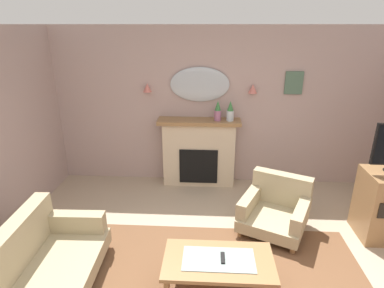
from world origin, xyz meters
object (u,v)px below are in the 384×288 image
object	(u,v)px
armchair_near_fireplace	(276,208)
wall_sconce_right	(253,89)
wall_mirror	(200,85)
coffee_table	(218,264)
mantel_vase_right	(218,111)
framed_picture	(294,83)
fireplace	(199,153)
wall_sconce_left	(147,88)
tv_remote	(223,258)
floral_couch	(33,275)
mantel_vase_centre	(230,112)

from	to	relation	value
armchair_near_fireplace	wall_sconce_right	bearing A→B (deg)	100.12
wall_mirror	coffee_table	distance (m)	2.94
mantel_vase_right	framed_picture	world-z (taller)	framed_picture
mantel_vase_right	armchair_near_fireplace	size ratio (longest dim) A/B	0.31
mantel_vase_right	framed_picture	bearing A→B (deg)	8.53
wall_sconce_right	wall_mirror	bearing A→B (deg)	176.63
fireplace	wall_sconce_left	size ratio (longest dim) A/B	9.71
fireplace	wall_mirror	bearing A→B (deg)	90.00
wall_sconce_left	framed_picture	distance (m)	2.35
fireplace	mantel_vase_right	xyz separation A→B (m)	(0.30, -0.03, 0.75)
tv_remote	mantel_vase_right	bearing A→B (deg)	90.73
fireplace	wall_mirror	distance (m)	1.15
wall_sconce_left	floral_couch	bearing A→B (deg)	-103.92
mantel_vase_right	wall_sconce_right	size ratio (longest dim) A/B	2.36
tv_remote	armchair_near_fireplace	xyz separation A→B (m)	(0.76, 1.20, -0.15)
fireplace	coffee_table	distance (m)	2.49
mantel_vase_right	wall_sconce_right	xyz separation A→B (m)	(0.55, 0.12, 0.34)
wall_sconce_right	framed_picture	size ratio (longest dim) A/B	0.39
mantel_vase_centre	tv_remote	bearing A→B (deg)	-93.99
framed_picture	armchair_near_fireplace	distance (m)	2.05
wall_sconce_left	armchair_near_fireplace	bearing A→B (deg)	-34.66
fireplace	wall_sconce_right	world-z (taller)	wall_sconce_right
armchair_near_fireplace	wall_sconce_left	bearing A→B (deg)	145.34
mantel_vase_centre	framed_picture	xyz separation A→B (m)	(1.00, 0.18, 0.44)
mantel_vase_right	framed_picture	distance (m)	1.29
wall_sconce_right	armchair_near_fireplace	xyz separation A→B (m)	(0.24, -1.34, -1.35)
wall_mirror	coffee_table	bearing A→B (deg)	-83.64
wall_sconce_left	framed_picture	xyz separation A→B (m)	(2.35, 0.06, 0.09)
wall_sconce_right	wall_sconce_left	bearing A→B (deg)	180.00
mantel_vase_centre	wall_sconce_right	bearing A→B (deg)	18.92
wall_sconce_right	tv_remote	size ratio (longest dim) A/B	0.88
fireplace	mantel_vase_right	world-z (taller)	mantel_vase_right
fireplace	wall_mirror	size ratio (longest dim) A/B	1.42
wall_sconce_right	floral_couch	bearing A→B (deg)	-131.01
mantel_vase_centre	wall_sconce_right	distance (m)	0.51
mantel_vase_right	floral_couch	size ratio (longest dim) A/B	0.19
mantel_vase_centre	floral_couch	size ratio (longest dim) A/B	0.19
wall_mirror	wall_sconce_left	distance (m)	0.85
mantel_vase_right	armchair_near_fireplace	world-z (taller)	mantel_vase_right
wall_sconce_right	coffee_table	world-z (taller)	wall_sconce_right
coffee_table	wall_sconce_left	bearing A→B (deg)	114.05
wall_mirror	wall_sconce_right	bearing A→B (deg)	-3.37
fireplace	framed_picture	world-z (taller)	framed_picture
fireplace	wall_sconce_right	bearing A→B (deg)	6.16
mantel_vase_centre	armchair_near_fireplace	world-z (taller)	mantel_vase_centre
fireplace	tv_remote	xyz separation A→B (m)	(0.33, -2.45, -0.12)
fireplace	mantel_vase_right	size ratio (longest dim) A/B	4.12
mantel_vase_right	wall_sconce_left	xyz separation A→B (m)	(-1.15, 0.12, 0.34)
mantel_vase_centre	wall_mirror	world-z (taller)	wall_mirror
tv_remote	coffee_table	bearing A→B (deg)	-164.42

